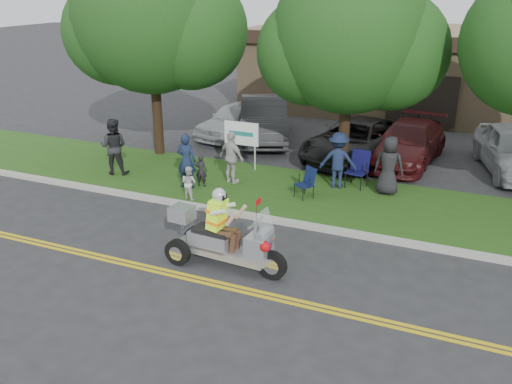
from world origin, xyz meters
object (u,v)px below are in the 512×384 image
at_px(parked_car_left, 264,119).
at_px(parked_car_right, 408,143).
at_px(lawn_chair_a, 307,181).
at_px(spectator_adult_left, 186,161).
at_px(trike_scooter, 222,240).
at_px(lawn_chair_b, 359,166).
at_px(spectator_adult_right, 232,158).
at_px(parked_car_far_left, 236,120).
at_px(parked_car_mid, 355,140).
at_px(spectator_adult_mid, 114,147).

xyz_separation_m(parked_car_left, parked_car_right, (5.94, -0.73, -0.15)).
bearing_deg(lawn_chair_a, spectator_adult_left, -134.88).
distance_m(trike_scooter, parked_car_left, 10.83).
xyz_separation_m(lawn_chair_b, parked_car_left, (-4.94, 4.16, 0.11)).
relative_size(spectator_adult_left, parked_car_right, 0.35).
height_order(trike_scooter, spectator_adult_right, trike_scooter).
distance_m(lawn_chair_a, parked_car_left, 6.82).
distance_m(spectator_adult_right, parked_car_far_left, 5.98).
distance_m(trike_scooter, parked_car_right, 9.99).
xyz_separation_m(spectator_adult_left, parked_car_far_left, (-1.29, 6.37, -0.26)).
height_order(trike_scooter, parked_car_left, trike_scooter).
xyz_separation_m(spectator_adult_left, parked_car_left, (-0.01, 6.37, -0.11)).
height_order(spectator_adult_left, parked_car_mid, spectator_adult_left).
height_order(trike_scooter, parked_car_far_left, trike_scooter).
bearing_deg(parked_car_right, trike_scooter, -99.14).
relative_size(spectator_adult_left, parked_car_left, 0.33).
bearing_deg(spectator_adult_mid, lawn_chair_b, 175.60).
bearing_deg(spectator_adult_right, parked_car_far_left, -45.52).
relative_size(lawn_chair_a, parked_car_mid, 0.17).
bearing_deg(parked_car_far_left, spectator_adult_mid, -92.98).
distance_m(lawn_chair_b, parked_car_right, 3.57).
bearing_deg(parked_car_mid, lawn_chair_a, -82.83).
bearing_deg(spectator_adult_mid, lawn_chair_a, 165.33).
bearing_deg(spectator_adult_right, spectator_adult_left, 59.31).
bearing_deg(lawn_chair_a, trike_scooter, -61.71).
height_order(spectator_adult_mid, parked_car_far_left, spectator_adult_mid).
bearing_deg(spectator_adult_mid, parked_car_left, -133.88).
distance_m(spectator_adult_left, parked_car_right, 8.19).
distance_m(lawn_chair_a, parked_car_right, 5.43).
relative_size(parked_car_left, parked_car_mid, 0.99).
relative_size(trike_scooter, lawn_chair_b, 2.56).
xyz_separation_m(spectator_adult_left, spectator_adult_right, (1.13, 0.91, -0.02)).
relative_size(lawn_chair_b, spectator_adult_right, 0.68).
bearing_deg(spectator_adult_mid, spectator_adult_right, 171.28).
bearing_deg(parked_car_mid, spectator_adult_left, -116.55).
height_order(trike_scooter, lawn_chair_a, trike_scooter).
bearing_deg(parked_car_right, lawn_chair_a, -107.13).
bearing_deg(parked_car_right, parked_car_left, 179.71).
xyz_separation_m(trike_scooter, parked_car_mid, (0.91, 9.13, 0.06)).
distance_m(lawn_chair_b, parked_car_left, 6.46).
height_order(lawn_chair_b, spectator_adult_mid, spectator_adult_mid).
bearing_deg(lawn_chair_a, spectator_adult_mid, -140.85).
height_order(spectator_adult_mid, parked_car_mid, spectator_adult_mid).
bearing_deg(lawn_chair_a, spectator_adult_right, -150.17).
xyz_separation_m(spectator_adult_left, parked_car_right, (5.93, 5.65, -0.25)).
height_order(lawn_chair_b, parked_car_mid, parked_car_mid).
relative_size(lawn_chair_b, parked_car_mid, 0.22).
height_order(lawn_chair_a, spectator_adult_right, spectator_adult_right).
height_order(parked_car_far_left, parked_car_mid, parked_car_mid).
height_order(spectator_adult_mid, parked_car_right, spectator_adult_mid).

